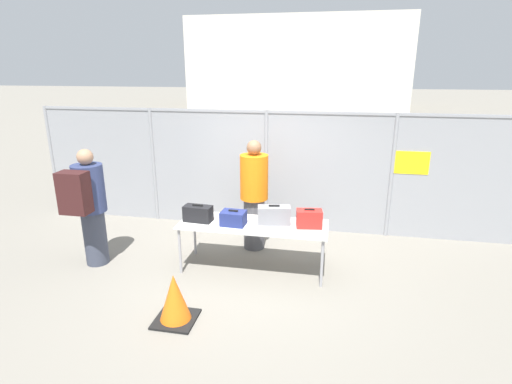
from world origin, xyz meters
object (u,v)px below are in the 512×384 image
inspection_table (253,227)px  suitcase_navy (233,218)px  suitcase_black (198,214)px  utility_trailer (385,193)px  suitcase_grey (274,215)px  security_worker_near (254,194)px  suitcase_red (309,219)px  traffic_cone (175,299)px  traveler_hooded (88,204)px

inspection_table → suitcase_navy: 0.33m
suitcase_black → utility_trailer: bearing=45.8°
suitcase_black → utility_trailer: 4.46m
suitcase_grey → security_worker_near: security_worker_near is taller
security_worker_near → suitcase_red: bearing=143.3°
suitcase_grey → utility_trailer: 3.67m
suitcase_black → suitcase_red: (1.65, 0.08, 0.01)m
suitcase_red → traffic_cone: (-1.49, -1.50, -0.58)m
inspection_table → suitcase_grey: 0.36m
suitcase_red → traffic_cone: bearing=-134.8°
inspection_table → security_worker_near: size_ratio=1.18×
security_worker_near → traffic_cone: 2.39m
traveler_hooded → traffic_cone: size_ratio=2.95×
suitcase_black → traffic_cone: (0.16, -1.42, -0.57)m
inspection_table → suitcase_black: bearing=-176.9°
suitcase_red → security_worker_near: 1.21m
suitcase_navy → suitcase_grey: bearing=15.6°
suitcase_black → traveler_hooded: (-1.62, -0.28, 0.14)m
suitcase_black → suitcase_grey: size_ratio=0.85×
inspection_table → security_worker_near: security_worker_near is taller
inspection_table → traveler_hooded: bearing=-172.5°
suitcase_black → traveler_hooded: size_ratio=0.24×
inspection_table → suitcase_grey: size_ratio=4.30×
security_worker_near → utility_trailer: security_worker_near is taller
inspection_table → traffic_cone: bearing=-114.6°
suitcase_red → suitcase_grey: bearing=175.8°
security_worker_near → utility_trailer: size_ratio=0.54×
suitcase_black → security_worker_near: bearing=49.6°
suitcase_grey → traveler_hooded: 2.79m
traveler_hooded → security_worker_near: size_ratio=0.98×
suitcase_black → suitcase_grey: bearing=6.0°
suitcase_grey → traffic_cone: size_ratio=0.83×
suitcase_grey → traffic_cone: bearing=-122.3°
suitcase_black → suitcase_red: 1.65m
traveler_hooded → traffic_cone: (1.79, -1.14, -0.71)m
suitcase_red → traffic_cone: 2.19m
utility_trailer → traveler_hooded: bearing=-143.7°
suitcase_grey → traveler_hooded: size_ratio=0.28×
utility_trailer → security_worker_near: bearing=-135.4°
security_worker_near → traffic_cone: security_worker_near is taller
inspection_table → utility_trailer: 3.88m
suitcase_navy → traffic_cone: bearing=-105.9°
suitcase_navy → suitcase_red: suitcase_red is taller
traffic_cone → security_worker_near: bearing=76.6°
suitcase_navy → traveler_hooded: 2.20m
suitcase_black → security_worker_near: (0.70, 0.82, 0.10)m
suitcase_navy → traffic_cone: (-0.39, -1.38, -0.56)m
suitcase_navy → suitcase_grey: 0.60m
suitcase_navy → suitcase_red: size_ratio=0.94×
inspection_table → suitcase_red: (0.82, 0.04, 0.18)m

